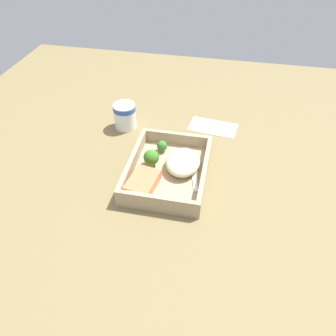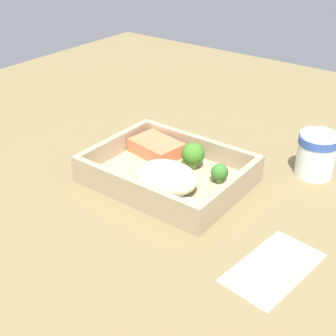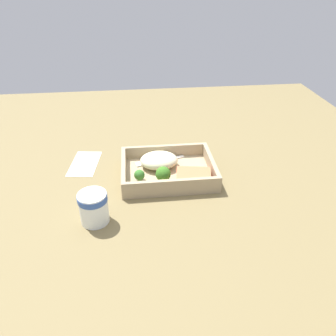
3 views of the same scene
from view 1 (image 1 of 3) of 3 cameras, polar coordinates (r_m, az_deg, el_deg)
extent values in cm
cube|color=olive|center=(90.53, 0.00, -1.75)|extent=(160.00, 160.00, 2.00)
cube|color=tan|center=(89.44, 0.00, -1.01)|extent=(27.30, 20.90, 1.20)
cube|color=tan|center=(86.81, 6.38, -0.67)|extent=(27.30, 1.20, 3.82)
cube|color=tan|center=(89.77, -6.17, 1.04)|extent=(27.30, 1.20, 3.82)
cube|color=tan|center=(78.67, -1.93, -5.97)|extent=(1.20, 18.50, 3.82)
cube|color=tan|center=(97.74, 1.55, 5.17)|extent=(1.20, 18.50, 3.82)
cube|color=#ED7248|center=(84.29, -4.42, -2.56)|extent=(10.63, 8.13, 2.79)
ellipsoid|color=beige|center=(88.87, 2.59, 1.01)|extent=(11.46, 9.26, 4.36)
cylinder|color=#7CA255|center=(95.64, -1.03, 3.22)|extent=(1.16, 1.16, 1.15)
sphere|color=#367129|center=(94.77, -1.04, 3.89)|extent=(3.05, 3.05, 3.05)
cylinder|color=#74A058|center=(90.79, -2.89, 0.90)|extent=(1.65, 1.65, 1.63)
sphere|color=#3B7221|center=(89.50, -2.93, 1.88)|extent=(4.33, 4.33, 4.33)
cube|color=white|center=(88.15, 4.55, -1.21)|extent=(12.32, 3.92, 0.44)
cube|color=white|center=(94.06, 4.13, 2.06)|extent=(3.81, 2.92, 0.44)
cylinder|color=white|center=(106.78, -7.50, 8.95)|extent=(6.93, 6.93, 8.23)
cylinder|color=#3356A8|center=(105.22, -7.64, 10.31)|extent=(7.14, 7.14, 1.48)
cube|color=white|center=(108.91, 7.85, 7.11)|extent=(9.99, 16.03, 0.24)
camera|label=2|loc=(1.18, 38.16, 25.90)|focal=50.00mm
camera|label=3|loc=(1.20, -47.09, 27.54)|focal=35.00mm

